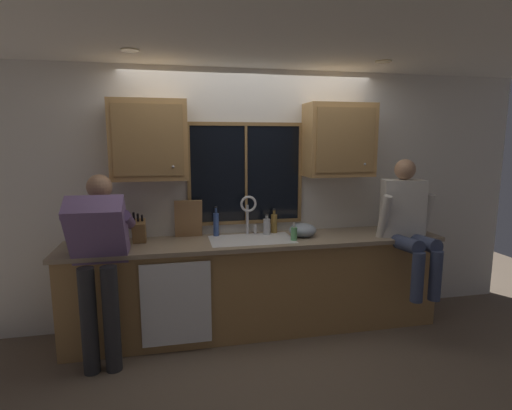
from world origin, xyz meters
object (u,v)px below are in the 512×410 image
object	(u,v)px
bottle_tall_clear	(267,226)
person_standing	(99,252)
soap_dispenser	(294,233)
bottle_green_glass	(274,223)
knife_block	(139,231)
mixing_bowl	(303,230)
person_sitting_on_counter	(408,220)
bottle_amber_small	(216,224)
cutting_board	(188,219)

from	to	relation	value
bottle_tall_clear	person_standing	bearing A→B (deg)	-162.09
soap_dispenser	bottle_green_glass	xyz separation A→B (m)	(-0.10, 0.35, 0.04)
knife_block	bottle_green_glass	size ratio (longest dim) A/B	1.29
mixing_bowl	soap_dispenser	size ratio (longest dim) A/B	1.53
person_sitting_on_counter	bottle_amber_small	distance (m)	1.86
person_sitting_on_counter	bottle_green_glass	xyz separation A→B (m)	(-1.20, 0.50, -0.08)
person_standing	mixing_bowl	size ratio (longest dim) A/B	5.84
person_standing	mixing_bowl	distance (m)	1.88
knife_block	cutting_board	world-z (taller)	cutting_board
person_standing	soap_dispenser	xyz separation A→B (m)	(1.71, 0.20, 0.02)
cutting_board	mixing_bowl	bearing A→B (deg)	-9.60
bottle_green_glass	knife_block	bearing A→B (deg)	-174.12
person_standing	cutting_board	size ratio (longest dim) A/B	4.18
mixing_bowl	bottle_green_glass	world-z (taller)	bottle_green_glass
knife_block	cutting_board	size ratio (longest dim) A/B	0.85
person_sitting_on_counter	bottle_tall_clear	distance (m)	1.37
knife_block	soap_dispenser	xyz separation A→B (m)	(1.43, -0.21, -0.04)
knife_block	soap_dispenser	distance (m)	1.44
soap_dispenser	knife_block	bearing A→B (deg)	171.64
soap_dispenser	mixing_bowl	bearing A→B (deg)	46.96
person_sitting_on_counter	soap_dispenser	distance (m)	1.12
person_sitting_on_counter	cutting_board	bearing A→B (deg)	166.91
mixing_bowl	bottle_tall_clear	world-z (taller)	bottle_tall_clear
person_sitting_on_counter	bottle_tall_clear	size ratio (longest dim) A/B	6.02
bottle_tall_clear	bottle_amber_small	size ratio (longest dim) A/B	0.70
cutting_board	knife_block	bearing A→B (deg)	-165.07
cutting_board	bottle_green_glass	distance (m)	0.87
bottle_green_glass	mixing_bowl	bearing A→B (deg)	-39.99
person_sitting_on_counter	cutting_board	xyz separation A→B (m)	(-2.07, 0.48, 0.00)
knife_block	bottle_green_glass	bearing A→B (deg)	5.88
knife_block	cutting_board	bearing A→B (deg)	14.93
mixing_bowl	bottle_tall_clear	distance (m)	0.36
knife_block	mixing_bowl	xyz separation A→B (m)	(1.56, -0.06, -0.05)
person_sitting_on_counter	bottle_tall_clear	xyz separation A→B (m)	(-1.30, 0.44, -0.10)
bottle_amber_small	person_standing	bearing A→B (deg)	-152.04
person_sitting_on_counter	bottle_tall_clear	bearing A→B (deg)	161.41
person_standing	knife_block	size ratio (longest dim) A/B	4.91
bottle_tall_clear	knife_block	bearing A→B (deg)	-176.44
knife_block	bottle_amber_small	bearing A→B (deg)	9.65
person_standing	cutting_board	xyz separation A→B (m)	(0.74, 0.54, 0.14)
bottle_tall_clear	bottle_amber_small	xyz separation A→B (m)	(-0.50, 0.05, 0.04)
bottle_amber_small	bottle_tall_clear	bearing A→B (deg)	-5.31
cutting_board	soap_dispenser	distance (m)	1.03
person_standing	mixing_bowl	world-z (taller)	person_standing
cutting_board	bottle_tall_clear	size ratio (longest dim) A/B	1.81
cutting_board	bottle_amber_small	size ratio (longest dim) A/B	1.27
soap_dispenser	bottle_amber_small	bearing A→B (deg)	154.60
person_sitting_on_counter	soap_dispenser	xyz separation A→B (m)	(-1.10, 0.15, -0.12)
bottle_green_glass	soap_dispenser	bearing A→B (deg)	-73.14
person_sitting_on_counter	knife_block	distance (m)	2.55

